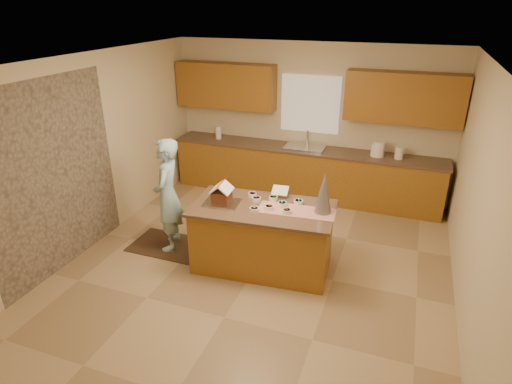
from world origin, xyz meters
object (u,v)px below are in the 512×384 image
island_base (262,238)px  tinsel_tree (324,193)px  gingerbread_house (222,195)px  boy (168,195)px

island_base → tinsel_tree: tinsel_tree is taller
island_base → gingerbread_house: 0.80m
tinsel_tree → gingerbread_house: 1.31m
island_base → gingerbread_house: (-0.53, -0.09, 0.60)m
boy → island_base: bearing=71.3°
boy → tinsel_tree: bearing=74.5°
island_base → boy: size_ratio=1.07×
island_base → boy: (-1.42, 0.02, 0.40)m
island_base → gingerbread_house: gingerbread_house is taller
gingerbread_house → boy: bearing=172.7°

